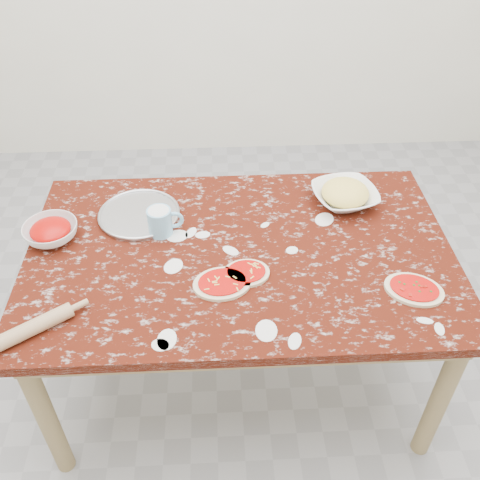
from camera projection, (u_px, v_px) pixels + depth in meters
name	position (u px, v px, depth m)	size (l,w,h in m)	color
ground	(240.00, 369.00, 2.49)	(4.00, 4.00, 0.00)	gray
worktable	(240.00, 266.00, 2.05)	(1.60, 1.00, 0.75)	#390E06
pizza_tray	(139.00, 215.00, 2.15)	(0.32, 0.32, 0.01)	#B2B2B7
sauce_bowl	(51.00, 232.00, 2.03)	(0.21, 0.21, 0.06)	white
cheese_bowl	(345.00, 196.00, 2.20)	(0.26, 0.26, 0.06)	white
flour_mug	(161.00, 221.00, 2.04)	(0.14, 0.09, 0.11)	#7ABEE4
pizza_left	(222.00, 283.00, 1.85)	(0.23, 0.19, 0.02)	beige
pizza_mid	(246.00, 273.00, 1.89)	(0.18, 0.15, 0.02)	beige
pizza_right	(414.00, 289.00, 1.83)	(0.25, 0.22, 0.02)	beige
rolling_pin	(34.00, 327.00, 1.68)	(0.05, 0.05, 0.25)	tan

